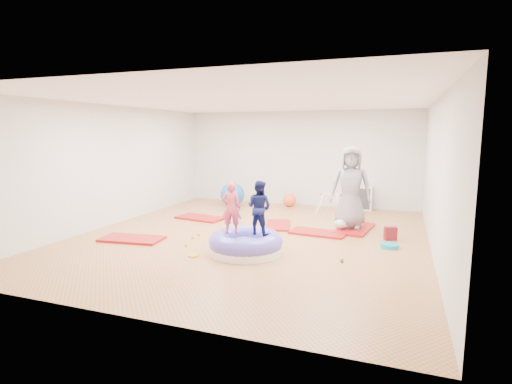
% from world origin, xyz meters
% --- Properties ---
extents(room, '(7.01, 8.01, 2.81)m').
position_xyz_m(room, '(0.00, 0.00, 1.40)').
color(room, '#C37343').
rests_on(room, ground).
extents(gym_mat_front_left, '(1.31, 0.77, 0.05)m').
position_xyz_m(gym_mat_front_left, '(-2.16, -1.13, 0.03)').
color(gym_mat_front_left, '#A9231E').
rests_on(gym_mat_front_left, ground).
extents(gym_mat_mid_left, '(1.30, 0.79, 0.05)m').
position_xyz_m(gym_mat_mid_left, '(-1.81, 1.16, 0.03)').
color(gym_mat_mid_left, '#A9231E').
rests_on(gym_mat_mid_left, ground).
extents(gym_mat_center_back, '(0.81, 1.19, 0.05)m').
position_xyz_m(gym_mat_center_back, '(0.27, 1.08, 0.02)').
color(gym_mat_center_back, '#A9231E').
rests_on(gym_mat_center_back, ground).
extents(gym_mat_right, '(1.24, 0.70, 0.05)m').
position_xyz_m(gym_mat_right, '(1.29, 0.67, 0.02)').
color(gym_mat_right, '#A9231E').
rests_on(gym_mat_right, ground).
extents(gym_mat_rear_right, '(0.84, 1.41, 0.06)m').
position_xyz_m(gym_mat_rear_right, '(1.98, 1.32, 0.03)').
color(gym_mat_rear_right, '#A9231E').
rests_on(gym_mat_rear_right, ground).
extents(inflatable_cushion, '(1.35, 1.35, 0.42)m').
position_xyz_m(inflatable_cushion, '(0.33, -1.15, 0.16)').
color(inflatable_cushion, white).
rests_on(inflatable_cushion, ground).
extents(child_pink, '(0.39, 0.30, 0.94)m').
position_xyz_m(child_pink, '(0.04, -1.12, 0.86)').
color(child_pink, '#E53F50').
rests_on(child_pink, inflatable_cushion).
extents(child_navy, '(0.55, 0.47, 0.98)m').
position_xyz_m(child_navy, '(0.55, -1.02, 0.88)').
color(child_navy, '#101545').
rests_on(child_navy, inflatable_cushion).
extents(adult_caregiver, '(0.93, 0.65, 1.82)m').
position_xyz_m(adult_caregiver, '(1.88, 1.28, 0.96)').
color(adult_caregiver, slate).
rests_on(adult_caregiver, gym_mat_rear_right).
extents(infant, '(0.37, 0.37, 0.22)m').
position_xyz_m(infant, '(1.74, 1.09, 0.17)').
color(infant, '#A4D4FA').
rests_on(infant, gym_mat_rear_right).
extents(ball_pit_balls, '(4.43, 3.30, 0.07)m').
position_xyz_m(ball_pit_balls, '(-0.13, 0.01, 0.03)').
color(ball_pit_balls, '#F9A721').
rests_on(ball_pit_balls, ground).
extents(exercise_ball_blue, '(0.71, 0.71, 0.71)m').
position_xyz_m(exercise_ball_blue, '(-1.74, 3.03, 0.35)').
color(exercise_ball_blue, '#1D5DB3').
rests_on(exercise_ball_blue, ground).
extents(exercise_ball_orange, '(0.39, 0.39, 0.39)m').
position_xyz_m(exercise_ball_orange, '(-0.15, 3.60, 0.19)').
color(exercise_ball_orange, '#FC5B2C').
rests_on(exercise_ball_orange, ground).
extents(infant_play_gym, '(0.71, 0.67, 0.54)m').
position_xyz_m(infant_play_gym, '(1.17, 2.95, 0.36)').
color(infant_play_gym, silver).
rests_on(infant_play_gym, ground).
extents(cube_shelf, '(0.68, 0.33, 0.68)m').
position_xyz_m(cube_shelf, '(1.85, 3.79, 0.34)').
color(cube_shelf, silver).
rests_on(cube_shelf, ground).
extents(balance_disc, '(0.34, 0.34, 0.08)m').
position_xyz_m(balance_disc, '(2.77, 0.10, 0.04)').
color(balance_disc, '#0F92A6').
rests_on(balance_disc, ground).
extents(backpack, '(0.27, 0.22, 0.27)m').
position_xyz_m(backpack, '(2.77, 0.68, 0.14)').
color(backpack, '#B11024').
rests_on(backpack, ground).
extents(yellow_toy, '(0.19, 0.19, 0.03)m').
position_xyz_m(yellow_toy, '(-0.46, -1.65, 0.01)').
color(yellow_toy, '#F9A721').
rests_on(yellow_toy, ground).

